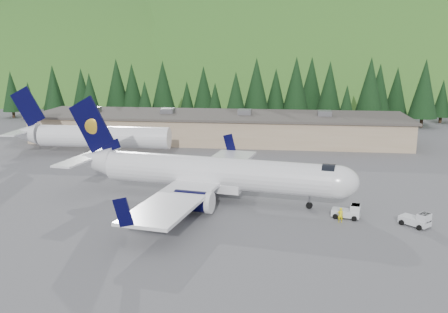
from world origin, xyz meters
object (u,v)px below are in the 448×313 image
second_airliner (87,136)px  terminal_building (219,127)px  ramp_worker (340,215)px  baggage_tug_a (349,212)px  baggage_tug_b (417,220)px  airliner (209,174)px

second_airliner → terminal_building: 25.55m
second_airliner → ramp_worker: bearing=-36.0°
second_airliner → baggage_tug_a: (39.61, -26.52, -2.62)m
baggage_tug_a → baggage_tug_b: baggage_tug_a is taller
airliner → ramp_worker: (14.73, -6.20, -2.39)m
ramp_worker → baggage_tug_a: bearing=-128.3°
second_airliner → terminal_building: (19.91, 16.00, -0.70)m
terminal_building → ramp_worker: size_ratio=44.12×
baggage_tug_b → terminal_building: (-26.32, 44.30, 1.93)m
airliner → second_airliner: size_ratio=1.31×
second_airliner → terminal_building: second_airliner is taller
second_airliner → baggage_tug_a: bearing=-33.8°
airliner → ramp_worker: airliner is taller
second_airliner → baggage_tug_a: second_airliner is taller
baggage_tug_b → terminal_building: 51.57m
baggage_tug_b → airliner: bearing=-153.2°
second_airliner → baggage_tug_b: second_airliner is taller
second_airliner → ramp_worker: second_airliner is taller
baggage_tug_a → terminal_building: terminal_building is taller
airliner → second_airliner: (-23.88, 21.82, 0.13)m
baggage_tug_a → second_airliner: bearing=159.7°
baggage_tug_a → baggage_tug_b: bearing=-1.6°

